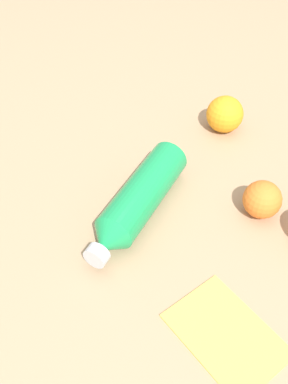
{
  "coord_description": "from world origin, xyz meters",
  "views": [
    {
      "loc": [
        -0.52,
        0.05,
        0.62
      ],
      "look_at": [
        0.04,
        -0.0,
        0.04
      ],
      "focal_mm": 40.4,
      "sensor_mm": 36.0,
      "label": 1
    }
  ],
  "objects_px": {
    "orange_1": "(225,114)",
    "folded_napkin": "(226,334)",
    "water_bottle": "(138,200)",
    "orange_0": "(262,199)"
  },
  "relations": [
    {
      "from": "folded_napkin",
      "to": "orange_0",
      "type": "bearing_deg",
      "value": -25.69
    },
    {
      "from": "orange_1",
      "to": "folded_napkin",
      "type": "bearing_deg",
      "value": 168.73
    },
    {
      "from": "water_bottle",
      "to": "orange_0",
      "type": "height_order",
      "value": "water_bottle"
    },
    {
      "from": "orange_0",
      "to": "orange_1",
      "type": "relative_size",
      "value": 0.86
    },
    {
      "from": "orange_1",
      "to": "water_bottle",
      "type": "bearing_deg",
      "value": 138.95
    },
    {
      "from": "orange_1",
      "to": "folded_napkin",
      "type": "distance_m",
      "value": 0.51
    },
    {
      "from": "orange_1",
      "to": "folded_napkin",
      "type": "relative_size",
      "value": 0.49
    },
    {
      "from": "water_bottle",
      "to": "orange_1",
      "type": "bearing_deg",
      "value": 171.63
    },
    {
      "from": "orange_0",
      "to": "folded_napkin",
      "type": "bearing_deg",
      "value": 154.31
    },
    {
      "from": "orange_0",
      "to": "water_bottle",
      "type": "bearing_deg",
      "value": 86.13
    }
  ]
}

